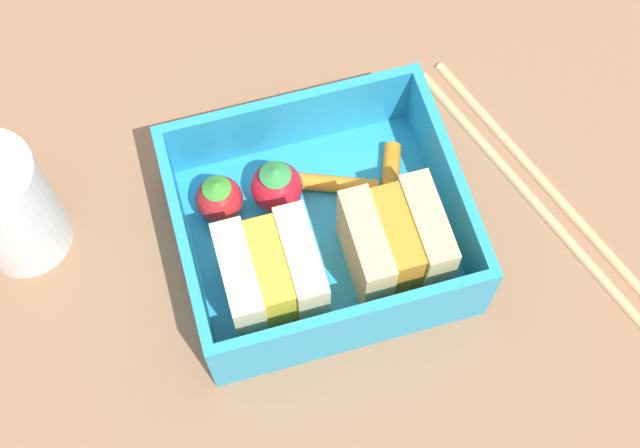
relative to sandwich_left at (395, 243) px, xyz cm
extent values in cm
cube|color=#936949|center=(3.64, -2.80, -4.85)|extent=(120.00, 120.00, 2.00)
cube|color=#289DCE|center=(3.64, -2.80, -3.25)|extent=(16.38, 14.24, 1.20)
cube|color=#289DCE|center=(3.64, 4.02, -0.21)|extent=(16.38, 0.60, 4.88)
cube|color=#289DCE|center=(3.64, -9.62, -0.21)|extent=(16.38, 0.60, 4.88)
cube|color=#289DCE|center=(-4.24, -2.80, -0.21)|extent=(0.60, 13.04, 4.88)
cube|color=#289DCE|center=(11.53, -2.80, -0.21)|extent=(0.60, 13.04, 4.88)
cube|color=#E5BE80|center=(-1.77, 0.00, 0.00)|extent=(1.77, 5.60, 5.30)
cube|color=orange|center=(0.00, 0.00, 0.00)|extent=(1.77, 5.15, 4.87)
cube|color=#E5BE80|center=(1.77, 0.00, 0.00)|extent=(1.77, 5.60, 5.30)
cube|color=beige|center=(5.52, 0.00, 0.00)|extent=(1.77, 5.60, 5.30)
cube|color=yellow|center=(7.29, 0.00, 0.00)|extent=(1.77, 5.15, 4.87)
cube|color=beige|center=(9.06, 0.00, 0.00)|extent=(1.77, 5.60, 5.30)
cylinder|color=orange|center=(-1.59, -5.26, -2.10)|extent=(2.48, 4.19, 1.09)
cylinder|color=orange|center=(1.96, -5.61, -2.13)|extent=(5.44, 3.00, 1.04)
sphere|color=red|center=(5.49, -5.83, -1.07)|extent=(3.15, 3.15, 3.15)
cone|color=green|center=(5.49, -5.83, 0.81)|extent=(1.89, 1.89, 0.60)
sphere|color=red|center=(9.00, -6.04, -1.21)|extent=(2.89, 2.89, 2.89)
cone|color=green|center=(9.00, -6.04, 0.54)|extent=(1.73, 1.73, 0.60)
cylinder|color=tan|center=(-11.20, -2.71, -3.50)|extent=(7.72, 20.92, 0.70)
cylinder|color=tan|center=(-9.91, -2.27, -3.50)|extent=(7.72, 20.92, 0.70)
cylinder|color=white|center=(20.90, -8.10, 0.41)|extent=(5.57, 5.57, 8.52)
camera|label=1|loc=(9.62, 18.23, 46.52)|focal=50.00mm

